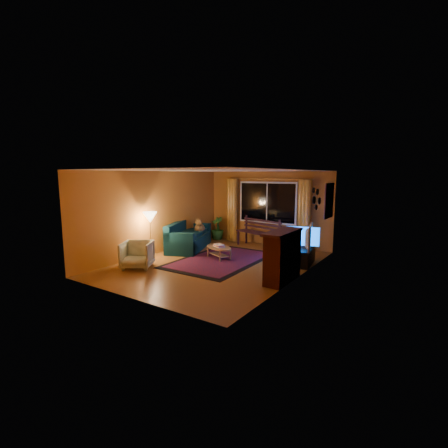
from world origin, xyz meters
The scene contains 22 objects.
floor centered at (0.00, 0.00, -0.01)m, with size 4.50×6.00×0.02m, color brown.
ceiling centered at (0.00, 0.00, 2.51)m, with size 4.50×6.00×0.02m, color white.
wall_back centered at (0.00, 3.01, 1.25)m, with size 4.50×0.02×2.50m, color #B87029.
wall_left centered at (-2.26, 0.00, 1.25)m, with size 0.02×6.00×2.50m, color #B87029.
wall_right centered at (2.26, 0.00, 1.25)m, with size 0.02×6.00×2.50m, color #B87029.
window centered at (0.00, 2.94, 1.45)m, with size 2.00×0.02×1.30m, color black.
curtain_rod centered at (0.00, 2.90, 2.25)m, with size 0.03×0.03×3.20m, color #BF8C3F.
curtain_left centered at (-1.35, 2.88, 1.12)m, with size 0.36×0.36×2.24m, color gold.
curtain_right centered at (1.35, 2.88, 1.12)m, with size 0.36×0.36×2.24m, color gold.
bench centered at (-0.02, 2.36, 0.25)m, with size 1.65×0.48×0.49m, color #31171C.
potted_plant centered at (-1.93, 2.75, 0.42)m, with size 0.47×0.47×0.85m, color #235B1E.
sofa centered at (-1.81, 0.97, 0.44)m, with size 0.93×2.16×0.87m, color #08272E.
dog centered at (-1.76, 1.46, 0.66)m, with size 0.30×0.42×0.45m, color brown, non-canonical shape.
armchair centered at (-1.51, -1.48, 0.38)m, with size 0.74×0.69×0.76m, color beige.
floor_lamp centered at (-1.94, -0.59, 0.66)m, with size 0.22×0.22×1.33m, color #BF8C3F.
rug centered at (-0.13, 0.36, 0.01)m, with size 2.08×3.28×0.02m, color maroon.
coffee_table centered at (-0.27, 0.44, 0.18)m, with size 0.97×0.97×0.35m, color #9B764B.
tv_console centered at (2.00, 1.24, 0.22)m, with size 0.35×1.06×0.44m, color black.
television centered at (2.00, 1.24, 0.76)m, with size 1.11×0.15×0.64m, color black.
fireplace centered at (2.05, -0.40, 0.55)m, with size 0.40×1.20×1.10m, color maroon.
mirror_cluster centered at (2.21, 1.30, 1.80)m, with size 0.06×0.60×0.56m, color black, non-canonical shape.
painting centered at (2.22, 2.45, 1.65)m, with size 0.04×0.76×0.96m, color #CE5521.
Camera 1 is at (4.87, -7.03, 2.39)m, focal length 26.00 mm.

